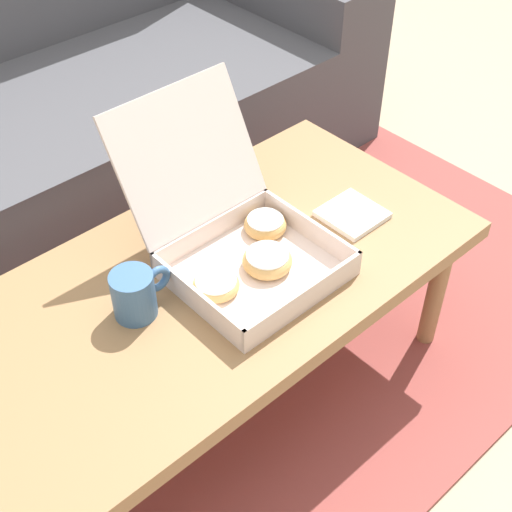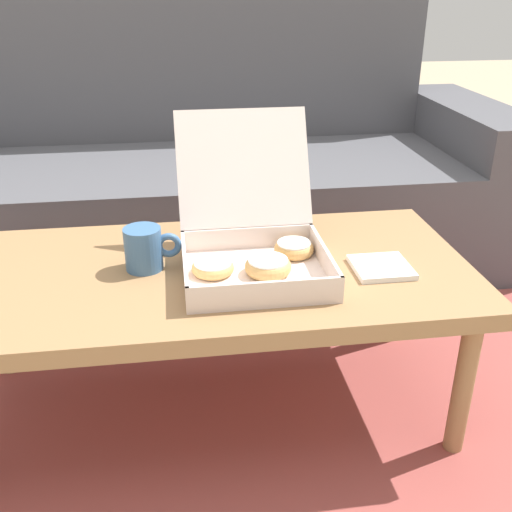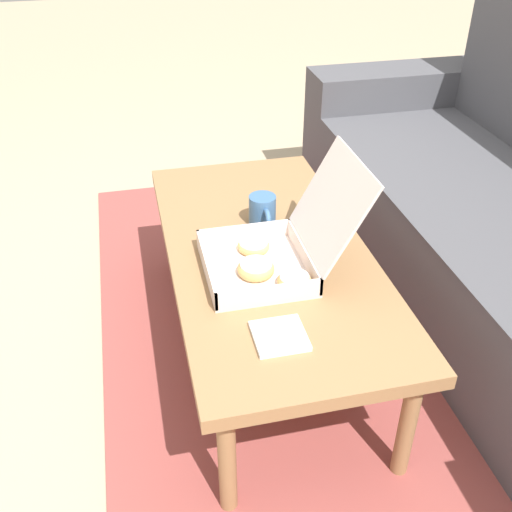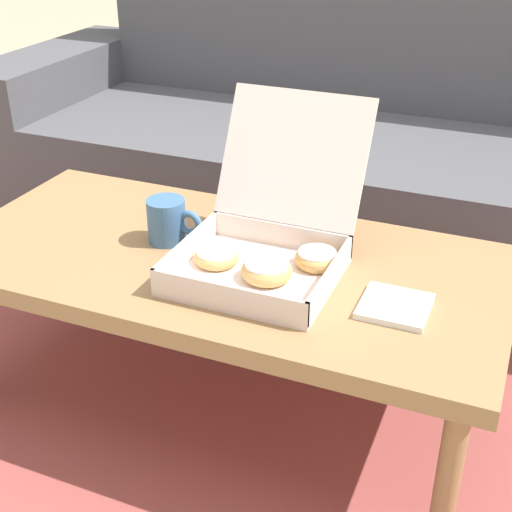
{
  "view_description": "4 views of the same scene",
  "coord_description": "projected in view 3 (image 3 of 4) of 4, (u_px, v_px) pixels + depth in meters",
  "views": [
    {
      "loc": [
        -0.6,
        -0.94,
        1.4
      ],
      "look_at": [
        0.1,
        -0.17,
        0.45
      ],
      "focal_mm": 50.0,
      "sensor_mm": 36.0,
      "label": 1
    },
    {
      "loc": [
        -0.06,
        -1.33,
        1.0
      ],
      "look_at": [
        0.1,
        -0.17,
        0.45
      ],
      "focal_mm": 42.0,
      "sensor_mm": 36.0,
      "label": 2
    },
    {
      "loc": [
        1.42,
        -0.48,
        1.36
      ],
      "look_at": [
        0.1,
        -0.17,
        0.45
      ],
      "focal_mm": 42.0,
      "sensor_mm": 36.0,
      "label": 3
    },
    {
      "loc": [
        0.58,
        -1.31,
        1.12
      ],
      "look_at": [
        0.1,
        -0.17,
        0.45
      ],
      "focal_mm": 50.0,
      "sensor_mm": 36.0,
      "label": 4
    }
  ],
  "objects": [
    {
      "name": "area_rug",
      "position": [
        384.0,
        329.0,
        2.05
      ],
      "size": [
        2.44,
        1.89,
        0.01
      ],
      "primitive_type": "cube",
      "color": "#994742",
      "rests_on": "ground_plane"
    },
    {
      "name": "pastry_box",
      "position": [
        277.0,
        252.0,
        1.64
      ],
      "size": [
        0.31,
        0.42,
        0.31
      ],
      "color": "silver",
      "rests_on": "coffee_table"
    },
    {
      "name": "coffee_mug",
      "position": [
        263.0,
        211.0,
        1.84
      ],
      "size": [
        0.13,
        0.08,
        0.1
      ],
      "color": "#3D6693",
      "rests_on": "coffee_table"
    },
    {
      "name": "ground_plane",
      "position": [
        300.0,
        343.0,
        2.0
      ],
      "size": [
        12.0,
        12.0,
        0.0
      ],
      "primitive_type": "plane",
      "color": "tan"
    },
    {
      "name": "napkin_stack",
      "position": [
        279.0,
        336.0,
        1.43
      ],
      "size": [
        0.13,
        0.13,
        0.01
      ],
      "color": "white",
      "rests_on": "coffee_table"
    },
    {
      "name": "coffee_table",
      "position": [
        267.0,
        259.0,
        1.78
      ],
      "size": [
        1.19,
        0.58,
        0.4
      ],
      "color": "#997047",
      "rests_on": "ground_plane"
    }
  ]
}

